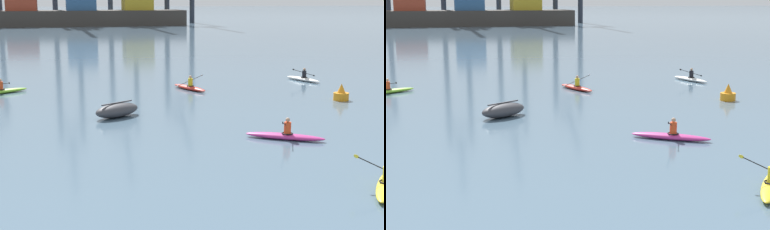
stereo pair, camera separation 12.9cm
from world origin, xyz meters
TOP-DOWN VIEW (x-y plane):
  - container_barge at (-1.57, 118.67)m, footprint 44.47×10.04m
  - capsized_dinghy at (-4.82, 20.97)m, footprint 2.77×2.37m
  - channel_buoy at (8.55, 22.69)m, footprint 0.90×0.90m
  - kayak_red at (0.75, 28.59)m, footprint 2.08×3.38m
  - kayak_magenta at (1.67, 14.66)m, footprint 3.20×2.31m
  - kayak_lime at (-11.13, 29.91)m, footprint 3.19×2.33m
  - kayak_white at (9.73, 30.62)m, footprint 2.12×3.42m

SIDE VIEW (x-z plane):
  - kayak_magenta at x=1.67m, z-range -0.34..0.68m
  - kayak_lime at x=-11.13m, z-range -0.30..0.65m
  - kayak_red at x=0.75m, z-range -0.31..0.66m
  - kayak_white at x=9.73m, z-range -0.32..0.66m
  - capsized_dinghy at x=-4.82m, z-range -0.03..0.73m
  - channel_buoy at x=8.55m, z-range -0.14..0.86m
  - container_barge at x=-1.57m, z-range -1.53..7.28m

